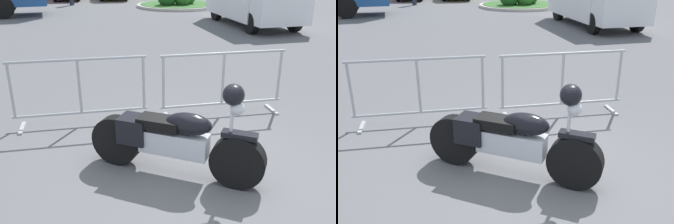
# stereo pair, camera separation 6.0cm
# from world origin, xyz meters

# --- Properties ---
(ground_plane) EXTENTS (120.00, 120.00, 0.00)m
(ground_plane) POSITION_xyz_m (0.00, 0.00, 0.00)
(ground_plane) COLOR #5B5B5E
(motorcycle) EXTENTS (1.95, 1.27, 1.23)m
(motorcycle) POSITION_xyz_m (-0.41, 0.16, 0.47)
(motorcycle) COLOR black
(motorcycle) RESTS_ON ground
(crowd_barrier_near) EXTENTS (2.08, 0.49, 1.07)m
(crowd_barrier_near) POSITION_xyz_m (-1.55, 1.86, 0.55)
(crowd_barrier_near) COLOR #9EA0A5
(crowd_barrier_near) RESTS_ON ground
(crowd_barrier_far) EXTENTS (2.08, 0.49, 1.07)m
(crowd_barrier_far) POSITION_xyz_m (0.74, 1.86, 0.55)
(crowd_barrier_far) COLOR #9EA0A5
(crowd_barrier_far) RESTS_ON ground
(planter_island) EXTENTS (4.38, 4.38, 1.12)m
(planter_island) POSITION_xyz_m (3.04, 16.79, 0.33)
(planter_island) COLOR #ADA89E
(planter_island) RESTS_ON ground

